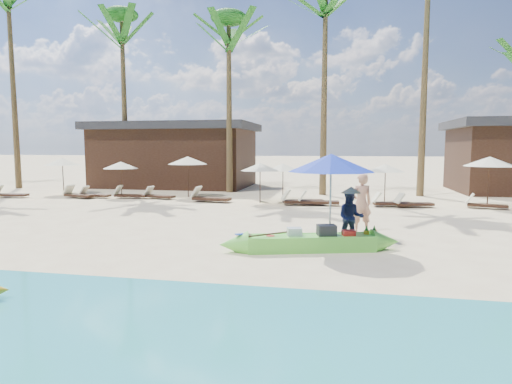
# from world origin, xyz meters

# --- Properties ---
(ground) EXTENTS (240.00, 240.00, 0.00)m
(ground) POSITION_xyz_m (0.00, 0.00, 0.00)
(ground) COLOR beige
(ground) RESTS_ON ground
(wet_sand_strip) EXTENTS (240.00, 4.50, 0.01)m
(wet_sand_strip) POSITION_xyz_m (0.00, -5.00, 0.00)
(wet_sand_strip) COLOR tan
(wet_sand_strip) RESTS_ON ground
(green_canoe) EXTENTS (5.18, 1.74, 0.67)m
(green_canoe) POSITION_xyz_m (2.37, 0.62, 0.23)
(green_canoe) COLOR #68E445
(green_canoe) RESTS_ON ground
(tourist) EXTENTS (0.79, 0.63, 1.87)m
(tourist) POSITION_xyz_m (3.76, 3.33, 0.93)
(tourist) COLOR tan
(tourist) RESTS_ON ground
(vendor_green) EXTENTS (0.74, 0.58, 1.49)m
(vendor_green) POSITION_xyz_m (3.40, 1.62, 0.74)
(vendor_green) COLOR #161C3D
(vendor_green) RESTS_ON ground
(blue_umbrella) EXTENTS (2.33, 2.33, 2.51)m
(blue_umbrella) POSITION_xyz_m (2.84, 1.17, 2.27)
(blue_umbrella) COLOR #99999E
(blue_umbrella) RESTS_ON ground
(resort_parasol_2) EXTENTS (2.00, 2.00, 2.06)m
(resort_parasol_2) POSITION_xyz_m (-12.51, 11.53, 1.86)
(resort_parasol_2) COLOR #352016
(resort_parasol_2) RESTS_ON ground
(lounger_2_left) EXTENTS (1.81, 0.77, 0.60)m
(lounger_2_left) POSITION_xyz_m (-14.19, 9.31, 0.20)
(lounger_2_left) COLOR #352016
(lounger_2_left) RESTS_ON ground
(resort_parasol_3) EXTENTS (1.85, 1.85, 1.91)m
(resort_parasol_3) POSITION_xyz_m (-8.47, 10.77, 1.72)
(resort_parasol_3) COLOR #352016
(resort_parasol_3) RESTS_ON ground
(lounger_3_left) EXTENTS (1.88, 0.96, 0.61)m
(lounger_3_left) POSITION_xyz_m (-10.49, 9.84, 0.20)
(lounger_3_left) COLOR #352016
(lounger_3_left) RESTS_ON ground
(lounger_3_right) EXTENTS (1.65, 0.57, 0.55)m
(lounger_3_right) POSITION_xyz_m (-9.72, 10.11, 0.18)
(lounger_3_right) COLOR #352016
(lounger_3_right) RESTS_ON ground
(resort_parasol_4) EXTENTS (2.12, 2.12, 2.18)m
(resort_parasol_4) POSITION_xyz_m (-4.96, 11.52, 1.97)
(resort_parasol_4) COLOR #352016
(resort_parasol_4) RESTS_ON ground
(lounger_4_left) EXTENTS (1.77, 0.61, 0.60)m
(lounger_4_left) POSITION_xyz_m (-7.78, 10.26, 0.20)
(lounger_4_left) COLOR #352016
(lounger_4_left) RESTS_ON ground
(lounger_4_right) EXTENTS (1.75, 0.87, 0.57)m
(lounger_4_right) POSITION_xyz_m (-6.18, 10.35, 0.19)
(lounger_4_right) COLOR #352016
(lounger_4_right) RESTS_ON ground
(resort_parasol_5) EXTENTS (1.87, 1.87, 1.93)m
(resort_parasol_5) POSITION_xyz_m (-0.68, 9.81, 1.74)
(resort_parasol_5) COLOR #352016
(resort_parasol_5) RESTS_ON ground
(lounger_5_left) EXTENTS (2.02, 0.82, 0.67)m
(lounger_5_left) POSITION_xyz_m (-3.19, 9.61, 0.22)
(lounger_5_left) COLOR #352016
(lounger_5_left) RESTS_ON ground
(resort_parasol_6) EXTENTS (1.81, 1.81, 1.86)m
(resort_parasol_6) POSITION_xyz_m (0.27, 11.04, 1.68)
(resort_parasol_6) COLOR #352016
(resort_parasol_6) RESTS_ON ground
(lounger_6_left) EXTENTS (2.08, 1.15, 0.68)m
(lounger_6_left) POSITION_xyz_m (1.31, 9.39, 0.23)
(lounger_6_left) COLOR #352016
(lounger_6_left) RESTS_ON ground
(lounger_6_right) EXTENTS (1.90, 0.72, 0.63)m
(lounger_6_right) POSITION_xyz_m (2.05, 9.36, 0.21)
(lounger_6_right) COLOR #352016
(lounger_6_right) RESTS_ON ground
(resort_parasol_7) EXTENTS (1.83, 1.83, 1.89)m
(resort_parasol_7) POSITION_xyz_m (5.20, 10.67, 1.70)
(resort_parasol_7) COLOR #352016
(resort_parasol_7) RESTS_ON ground
(lounger_7_left) EXTENTS (1.81, 0.79, 0.59)m
(lounger_7_left) POSITION_xyz_m (5.32, 9.57, 0.20)
(lounger_7_left) COLOR #352016
(lounger_7_left) RESTS_ON ground
(lounger_7_right) EXTENTS (1.80, 0.99, 0.58)m
(lounger_7_right) POSITION_xyz_m (6.26, 9.53, 0.20)
(lounger_7_right) COLOR #352016
(lounger_7_right) RESTS_ON ground
(resort_parasol_8) EXTENTS (2.20, 2.20, 2.26)m
(resort_parasol_8) POSITION_xyz_m (9.66, 10.46, 2.04)
(resort_parasol_8) COLOR #352016
(resort_parasol_8) RESTS_ON ground
(lounger_8_left) EXTENTS (1.74, 0.91, 0.57)m
(lounger_8_left) POSITION_xyz_m (9.32, 9.79, 0.19)
(lounger_8_left) COLOR #352016
(lounger_8_left) RESTS_ON ground
(palm_1) EXTENTS (2.08, 2.08, 13.60)m
(palm_1) POSITION_xyz_m (-17.59, 14.06, 10.82)
(palm_1) COLOR brown
(palm_1) RESTS_ON ground
(palm_2) EXTENTS (2.08, 2.08, 11.33)m
(palm_2) POSITION_xyz_m (-10.45, 15.08, 9.18)
(palm_2) COLOR brown
(palm_2) RESTS_ON ground
(palm_3) EXTENTS (2.08, 2.08, 10.52)m
(palm_3) POSITION_xyz_m (-3.36, 14.27, 8.58)
(palm_3) COLOR brown
(palm_3) RESTS_ON ground
(palm_4) EXTENTS (2.08, 2.08, 11.70)m
(palm_4) POSITION_xyz_m (2.15, 14.01, 9.45)
(palm_4) COLOR brown
(palm_4) RESTS_ON ground
(pavilion_west) EXTENTS (10.80, 6.60, 4.30)m
(pavilion_west) POSITION_xyz_m (-8.00, 17.50, 2.19)
(pavilion_west) COLOR #352016
(pavilion_west) RESTS_ON ground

